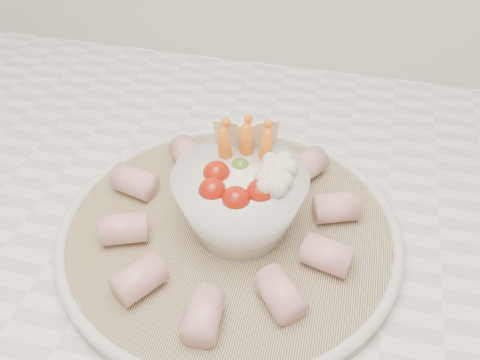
# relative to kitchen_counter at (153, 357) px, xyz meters

# --- Properties ---
(kitchen_counter) EXTENTS (2.04, 0.62, 0.92)m
(kitchen_counter) POSITION_rel_kitchen_counter_xyz_m (0.00, 0.00, 0.00)
(kitchen_counter) COLOR #B9AC8E
(kitchen_counter) RESTS_ON ground
(serving_platter) EXTENTS (0.37, 0.37, 0.02)m
(serving_platter) POSITION_rel_kitchen_counter_xyz_m (0.17, -0.09, 0.47)
(serving_platter) COLOR navy
(serving_platter) RESTS_ON kitchen_counter
(veggie_bowl) EXTENTS (0.14, 0.14, 0.11)m
(veggie_bowl) POSITION_rel_kitchen_counter_xyz_m (0.19, -0.08, 0.52)
(veggie_bowl) COLOR white
(veggie_bowl) RESTS_ON serving_platter
(cured_meat_rolls) EXTENTS (0.28, 0.28, 0.03)m
(cured_meat_rolls) POSITION_rel_kitchen_counter_xyz_m (0.17, -0.09, 0.49)
(cured_meat_rolls) COLOR #C05764
(cured_meat_rolls) RESTS_ON serving_platter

